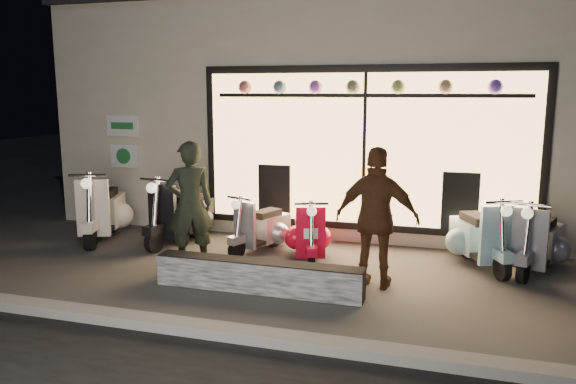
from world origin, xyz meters
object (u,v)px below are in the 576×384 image
(graffiti_barrier, at_px, (258,276))
(man, at_px, (190,205))
(scooter_silver, at_px, (265,227))
(woman, at_px, (377,218))
(scooter_red, at_px, (309,233))

(graffiti_barrier, height_order, man, man)
(graffiti_barrier, relative_size, scooter_silver, 2.15)
(woman, bearing_deg, graffiti_barrier, 25.85)
(graffiti_barrier, height_order, woman, woman)
(scooter_silver, height_order, scooter_red, scooter_red)
(man, height_order, woman, woman)
(man, relative_size, woman, 1.00)
(scooter_silver, distance_m, woman, 2.34)
(graffiti_barrier, distance_m, woman, 1.65)
(graffiti_barrier, bearing_deg, woman, 23.50)
(scooter_silver, distance_m, man, 1.44)
(man, bearing_deg, graffiti_barrier, 115.69)
(scooter_red, bearing_deg, graffiti_barrier, -116.25)
(graffiti_barrier, relative_size, scooter_red, 2.04)
(man, bearing_deg, woman, 142.46)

